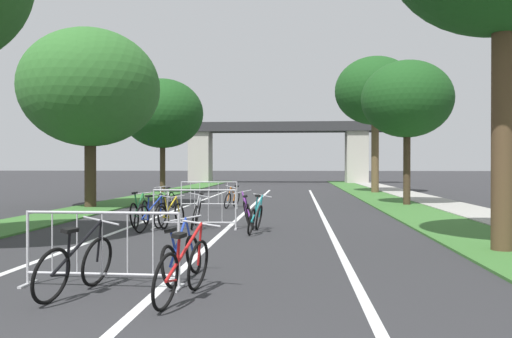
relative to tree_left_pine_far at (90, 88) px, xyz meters
The scene contains 25 objects.
grass_verge_left 7.32m from the tree_left_pine_far, 86.91° to the left, with size 2.16×56.46×0.05m, color #386B2D.
grass_verge_right 14.25m from the tree_left_pine_far, 24.61° to the left, with size 2.16×56.46×0.05m, color #386B2D.
sidewalk_path_right 16.04m from the tree_left_pine_far, 21.43° to the left, with size 1.94×56.46×0.08m, color #9E9B93.
lane_stripe_center 7.93m from the tree_left_pine_far, 10.48° to the right, with size 0.14×32.66×0.01m, color silver.
lane_stripe_right_lane 10.19m from the tree_left_pine_far, ahead, with size 0.14×32.66×0.01m, color silver.
lane_stripe_left_lane 6.03m from the tree_left_pine_far, 17.95° to the right, with size 0.14×32.66×0.01m, color silver.
overpass_bridge 29.84m from the tree_left_pine_far, 77.87° to the left, with size 21.32×2.91×5.68m.
tree_left_pine_far is the anchor object (origin of this frame).
tree_left_oak_mid 10.89m from the tree_left_pine_far, 89.83° to the left, with size 4.89×4.89×6.88m.
tree_right_pine_near 12.85m from the tree_left_pine_far, ahead, with size 3.76×3.76×6.03m.
tree_right_oak_near 17.51m from the tree_left_pine_far, 42.85° to the left, with size 4.82×4.82×8.21m.
crowd_barrier_nearest 14.60m from the tree_left_pine_far, 67.13° to the right, with size 2.23×0.48×1.05m.
crowd_barrier_second 9.39m from the tree_left_pine_far, 49.67° to the right, with size 2.25×0.57×1.05m.
crowd_barrier_third 6.31m from the tree_left_pine_far, ahead, with size 2.24×0.50×1.05m.
bicycle_blue_0 14.65m from the tree_left_pine_far, 62.54° to the right, with size 0.51×1.62×0.92m.
bicycle_red_1 15.67m from the tree_left_pine_far, 63.56° to the right, with size 0.63×1.70×0.95m.
bicycle_orange_2 7.09m from the tree_left_pine_far, ahead, with size 0.53×1.58×0.90m.
bicycle_green_3 8.32m from the tree_left_pine_far, 57.27° to the right, with size 0.48×1.75×0.97m.
bicycle_yellow_4 8.71m from the tree_left_pine_far, 51.50° to the right, with size 0.49×1.71×0.89m.
bicycle_teal_5 10.82m from the tree_left_pine_far, 44.36° to the right, with size 0.55×1.72×0.97m.
bicycle_white_6 5.38m from the tree_left_pine_far, ahead, with size 0.54×1.73×0.91m.
bicycle_purple_7 9.99m from the tree_left_pine_far, 40.99° to the right, with size 0.71×1.69×1.00m.
bicycle_silver_8 9.18m from the tree_left_pine_far, 48.02° to the right, with size 0.63×1.73×0.97m.
bicycle_black_9 14.99m from the tree_left_pine_far, 68.47° to the right, with size 0.71×1.66×0.98m.
bicycle_blue_10 9.20m from the tree_left_pine_far, 57.20° to the right, with size 0.67×1.66×0.94m.
Camera 1 is at (1.86, -2.38, 1.69)m, focal length 36.49 mm.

